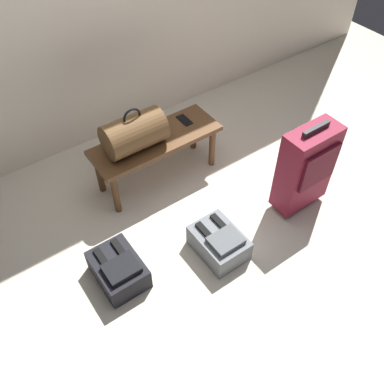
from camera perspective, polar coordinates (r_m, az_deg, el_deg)
The scene contains 7 objects.
ground_plane at distance 3.03m, azimuth 6.79°, elevation -5.17°, with size 6.60×6.60×0.00m, color beige.
bench at distance 3.15m, azimuth -4.98°, elevation 6.53°, with size 1.00×0.36×0.40m.
duffel_bag_brown at distance 2.97m, azimuth -8.00°, elevation 8.09°, with size 0.44×0.26×0.34m.
cell_phone at distance 3.27m, azimuth -1.06°, elevation 9.92°, with size 0.07×0.14×0.01m.
suitcase_upright_burgundy at distance 3.01m, azimuth 15.47°, elevation 3.30°, with size 0.41×0.22×0.74m.
backpack_dark at distance 2.75m, azimuth -10.13°, elevation -10.48°, with size 0.28×0.38×0.21m.
backpack_grey at distance 2.83m, azimuth 3.76°, elevation -6.97°, with size 0.28×0.38×0.21m.
Camera 1 is at (-1.35, -1.28, 2.39)m, focal length 38.60 mm.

